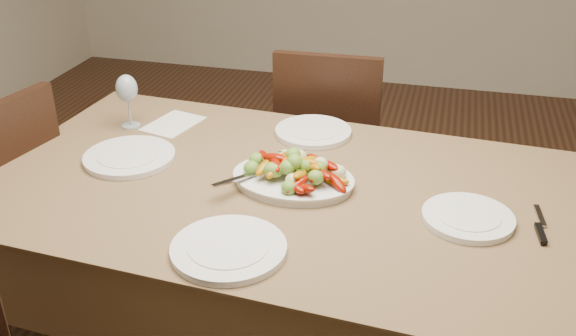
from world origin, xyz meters
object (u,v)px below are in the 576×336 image
(chair_far, at_px, (332,147))
(plate_near, at_px, (229,249))
(dining_table, at_px, (288,288))
(plate_far, at_px, (313,132))
(plate_right, at_px, (468,218))
(wine_glass, at_px, (128,100))
(serving_platter, at_px, (293,181))
(plate_left, at_px, (130,157))

(chair_far, bearing_deg, plate_near, 86.93)
(dining_table, distance_m, plate_near, 0.53)
(plate_far, bearing_deg, chair_far, 92.34)
(plate_right, distance_m, wine_glass, 1.23)
(dining_table, relative_size, plate_right, 7.43)
(dining_table, bearing_deg, serving_platter, 51.72)
(chair_far, xyz_separation_m, serving_platter, (0.04, -0.86, 0.30))
(chair_far, distance_m, plate_left, 1.02)
(plate_left, relative_size, wine_glass, 1.42)
(plate_right, height_order, wine_glass, wine_glass)
(serving_platter, relative_size, plate_far, 1.34)
(plate_near, bearing_deg, dining_table, 80.68)
(serving_platter, bearing_deg, chair_far, 92.69)
(plate_left, xyz_separation_m, plate_far, (0.53, 0.34, 0.00))
(plate_right, bearing_deg, serving_platter, 171.48)
(dining_table, distance_m, plate_far, 0.54)
(plate_near, bearing_deg, wine_glass, 132.66)
(dining_table, xyz_separation_m, plate_left, (-0.54, 0.04, 0.39))
(dining_table, height_order, plate_right, plate_right)
(plate_near, bearing_deg, chair_far, 88.57)
(dining_table, distance_m, plate_left, 0.66)
(plate_right, distance_m, plate_far, 0.69)
(serving_platter, height_order, plate_left, serving_platter)
(chair_far, distance_m, serving_platter, 0.91)
(chair_far, bearing_deg, plate_left, 56.83)
(serving_platter, distance_m, plate_near, 0.38)
(dining_table, height_order, serving_platter, serving_platter)
(chair_far, height_order, plate_far, chair_far)
(plate_far, bearing_deg, wine_glass, -171.40)
(plate_right, bearing_deg, plate_far, 140.07)
(plate_right, relative_size, wine_glass, 1.21)
(dining_table, bearing_deg, plate_right, -6.73)
(plate_near, bearing_deg, plate_left, 139.77)
(serving_platter, bearing_deg, plate_far, 93.15)
(chair_far, bearing_deg, serving_platter, 91.05)
(dining_table, relative_size, wine_glass, 8.98)
(chair_far, distance_m, plate_near, 1.27)
(dining_table, relative_size, plate_near, 6.27)
(serving_platter, bearing_deg, plate_left, 177.11)
(dining_table, relative_size, chair_far, 1.94)
(plate_near, height_order, wine_glass, wine_glass)
(plate_right, xyz_separation_m, plate_near, (-0.58, -0.30, 0.00))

